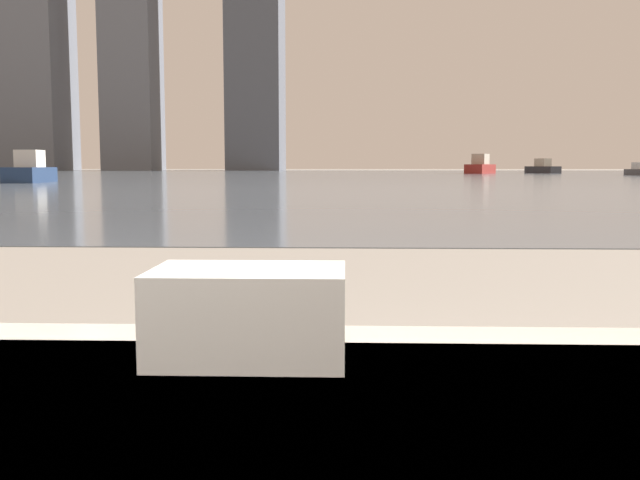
% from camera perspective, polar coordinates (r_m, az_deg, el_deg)
% --- Properties ---
extents(towel_stack, '(0.25, 0.17, 0.12)m').
position_cam_1_polar(towel_stack, '(0.95, -5.72, -5.88)').
color(towel_stack, white).
rests_on(towel_stack, bathtub).
extents(harbor_water, '(180.00, 110.00, 0.01)m').
position_cam_1_polar(harbor_water, '(62.12, 2.02, 5.23)').
color(harbor_water, slate).
rests_on(harbor_water, ground_plane).
extents(harbor_boat_0, '(3.93, 5.51, 1.97)m').
position_cam_1_polar(harbor_boat_0, '(73.92, 12.71, 5.75)').
color(harbor_boat_0, maroon).
rests_on(harbor_boat_0, harbor_water).
extents(harbor_boat_2, '(3.00, 4.30, 1.53)m').
position_cam_1_polar(harbor_boat_2, '(78.38, 17.38, 5.52)').
color(harbor_boat_2, '#2D2D33').
rests_on(harbor_boat_2, harbor_water).
extents(harbor_boat_3, '(1.93, 4.30, 1.56)m').
position_cam_1_polar(harbor_boat_3, '(37.41, -22.16, 5.14)').
color(harbor_boat_3, navy).
rests_on(harbor_boat_3, harbor_water).
extents(harbor_boat_5, '(1.41, 2.98, 1.07)m').
position_cam_1_polar(harbor_boat_5, '(65.13, 24.13, 5.08)').
color(harbor_boat_5, '#4C4C51').
rests_on(harbor_boat_5, harbor_water).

